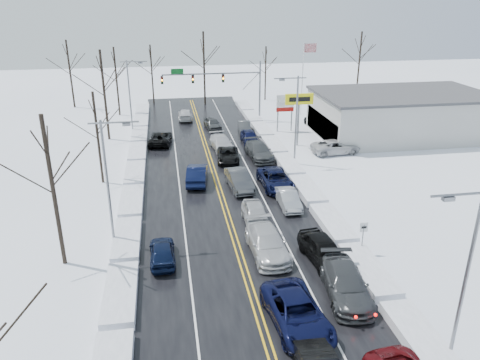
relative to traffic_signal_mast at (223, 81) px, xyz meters
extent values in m
plane|color=white|center=(-3.45, -27.99, -5.48)|extent=(160.00, 160.00, 0.00)
cube|color=black|center=(-3.45, -25.99, -5.47)|extent=(14.00, 84.00, 0.01)
cube|color=white|center=(-11.05, -25.99, -5.48)|extent=(1.84, 72.00, 0.60)
cube|color=white|center=(4.15, -25.99, -5.48)|extent=(1.84, 72.00, 0.60)
cylinder|color=slate|center=(5.05, 0.01, -1.48)|extent=(0.24, 0.24, 8.00)
cylinder|color=slate|center=(-1.45, 0.01, 1.02)|extent=(13.00, 0.18, 0.18)
cylinder|color=slate|center=(3.85, 0.01, -0.08)|extent=(2.33, 0.10, 2.33)
cube|color=#0C591E|center=(-5.95, 0.01, 1.42)|extent=(1.60, 0.08, 0.70)
cube|color=black|center=(0.05, 0.01, 0.37)|extent=(0.32, 0.25, 1.05)
sphere|color=#3F0705|center=(0.05, -0.15, 0.67)|extent=(0.20, 0.20, 0.20)
sphere|color=orange|center=(0.05, -0.15, 0.37)|extent=(0.22, 0.22, 0.22)
sphere|color=black|center=(0.05, -0.15, 0.07)|extent=(0.20, 0.20, 0.20)
cube|color=black|center=(-3.95, 0.01, 0.37)|extent=(0.32, 0.25, 1.05)
sphere|color=#3F0705|center=(-3.95, -0.15, 0.67)|extent=(0.20, 0.20, 0.20)
sphere|color=orange|center=(-3.95, -0.15, 0.37)|extent=(0.22, 0.22, 0.22)
sphere|color=black|center=(-3.95, -0.15, 0.07)|extent=(0.20, 0.20, 0.20)
cube|color=black|center=(-7.95, 0.01, 0.37)|extent=(0.32, 0.25, 1.05)
sphere|color=#3F0705|center=(-7.95, -0.15, 0.67)|extent=(0.20, 0.20, 0.20)
sphere|color=orange|center=(-7.95, -0.15, 0.37)|extent=(0.22, 0.22, 0.22)
sphere|color=black|center=(-7.95, -0.15, 0.07)|extent=(0.20, 0.20, 0.20)
cylinder|color=slate|center=(7.05, -11.99, -2.68)|extent=(0.20, 0.20, 5.60)
cube|color=#FFF10D|center=(7.05, -11.99, -0.08)|extent=(3.20, 0.30, 1.20)
cube|color=black|center=(7.05, -12.16, -0.08)|extent=(2.40, 0.04, 0.50)
cylinder|color=slate|center=(6.15, -5.99, -3.48)|extent=(0.16, 0.16, 4.00)
cylinder|color=slate|center=(7.95, -5.99, -3.48)|extent=(0.16, 0.16, 4.00)
cube|color=white|center=(7.05, -5.99, -1.18)|extent=(2.20, 0.22, 0.70)
cube|color=white|center=(7.05, -5.99, -1.98)|extent=(2.20, 0.22, 0.70)
cube|color=#9D100C|center=(7.05, -5.99, -2.68)|extent=(2.20, 0.22, 0.50)
cylinder|color=slate|center=(4.75, -35.99, -4.38)|extent=(0.08, 0.08, 2.20)
cube|color=white|center=(4.75, -35.99, -3.48)|extent=(0.55, 0.05, 0.70)
cube|color=black|center=(4.75, -36.03, -3.48)|extent=(0.35, 0.02, 0.15)
cylinder|color=silver|center=(11.55, 2.01, -0.48)|extent=(0.14, 0.14, 10.00)
cube|color=#B8B7B3|center=(20.55, -9.99, -2.98)|extent=(20.00, 12.00, 5.00)
cube|color=#262628|center=(10.60, -9.99, -3.88)|extent=(0.10, 11.00, 2.80)
cube|color=#3F3F42|center=(20.55, -9.99, -0.33)|extent=(20.40, 12.40, 0.30)
cylinder|color=slate|center=(5.05, -45.99, -0.98)|extent=(0.18, 0.18, 9.00)
cylinder|color=slate|center=(4.25, -45.99, 3.32)|extent=(3.20, 0.12, 0.12)
cube|color=slate|center=(3.45, -45.99, 3.17)|extent=(0.50, 0.25, 0.18)
cylinder|color=slate|center=(5.05, -17.99, -0.98)|extent=(0.18, 0.18, 9.00)
cylinder|color=slate|center=(4.25, -17.99, 3.32)|extent=(3.20, 0.12, 0.12)
cube|color=slate|center=(3.45, -17.99, 3.17)|extent=(0.50, 0.25, 0.18)
cylinder|color=slate|center=(-11.95, -31.99, -0.98)|extent=(0.18, 0.18, 9.00)
cylinder|color=slate|center=(-11.15, -31.99, 3.32)|extent=(3.20, 0.12, 0.12)
cube|color=slate|center=(-10.35, -31.99, 3.17)|extent=(0.50, 0.25, 0.18)
cylinder|color=slate|center=(-11.95, -3.99, -0.98)|extent=(0.18, 0.18, 9.00)
cylinder|color=slate|center=(-11.15, -3.99, 3.32)|extent=(3.20, 0.12, 0.12)
cube|color=slate|center=(-10.35, -3.99, 3.17)|extent=(0.50, 0.25, 0.18)
cylinder|color=#2D231C|center=(-14.95, -33.99, -0.48)|extent=(0.27, 0.27, 10.00)
cylinder|color=#2D231C|center=(-13.95, -19.99, -1.23)|extent=(0.23, 0.23, 8.50)
cylinder|color=#2D231C|center=(-14.65, -5.99, -0.23)|extent=(0.28, 0.28, 10.50)
cylinder|color=#2D231C|center=(-14.25, 6.01, -0.73)|extent=(0.25, 0.25, 9.50)
cylinder|color=#2D231C|center=(-21.45, 12.01, -0.48)|extent=(0.27, 0.27, 10.00)
cylinder|color=#2D231C|center=(-9.45, 13.01, -0.98)|extent=(0.24, 0.24, 9.00)
cylinder|color=#2D231C|center=(-1.45, 11.01, 0.02)|extent=(0.29, 0.29, 11.00)
cylinder|color=#2D231C|center=(8.55, 12.51, -1.23)|extent=(0.23, 0.23, 8.50)
cylinder|color=#2D231C|center=(24.55, 13.01, -0.23)|extent=(0.28, 0.28, 10.50)
imported|color=black|center=(-1.62, -42.45, -5.48)|extent=(3.19, 6.02, 1.61)
imported|color=silver|center=(-1.58, -34.97, -5.48)|extent=(2.49, 5.77, 1.66)
imported|color=silver|center=(-1.51, -30.53, -5.48)|extent=(1.96, 4.61, 1.55)
imported|color=#3B3D40|center=(-1.63, -23.50, -5.48)|extent=(2.17, 5.13, 1.65)
imported|color=black|center=(-1.59, -16.09, -5.48)|extent=(2.73, 5.02, 1.34)
imported|color=silver|center=(-1.76, -11.99, -5.48)|extent=(2.62, 5.30, 1.48)
imported|color=#3E4143|center=(-1.85, -3.50, -5.48)|extent=(2.27, 4.45, 1.45)
imported|color=#3C3E41|center=(1.90, -40.37, -5.48)|extent=(3.00, 5.93, 1.65)
imported|color=black|center=(1.82, -36.51, -5.48)|extent=(2.56, 5.18, 1.70)
imported|color=#A2A5A9|center=(1.75, -27.97, -5.48)|extent=(1.51, 4.19, 1.37)
imported|color=black|center=(1.67, -23.78, -5.48)|extent=(2.71, 5.63, 1.54)
imported|color=#404345|center=(1.79, -15.69, -5.48)|extent=(2.61, 5.73, 1.63)
imported|color=black|center=(1.76, -10.37, -5.48)|extent=(1.79, 4.42, 1.50)
imported|color=#3B3D40|center=(1.92, -5.80, -5.48)|extent=(1.74, 4.20, 1.35)
imported|color=black|center=(-5.25, -21.44, -5.48)|extent=(2.43, 5.27, 1.67)
imported|color=black|center=(-8.57, -8.91, -5.48)|extent=(2.99, 5.40, 1.43)
imported|color=silver|center=(-5.04, 1.85, -5.48)|extent=(2.25, 4.98, 1.41)
imported|color=black|center=(-8.59, -34.79, -5.48)|extent=(1.72, 4.14, 1.40)
imported|color=silver|center=(10.41, -15.50, -5.48)|extent=(5.59, 2.89, 1.51)
imported|color=#3A3C3F|center=(13.57, -12.29, -5.48)|extent=(2.16, 4.74, 1.34)
imported|color=black|center=(11.61, -4.79, -5.48)|extent=(2.25, 4.92, 1.63)
camera|label=1|loc=(-7.89, -61.92, 11.12)|focal=35.00mm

